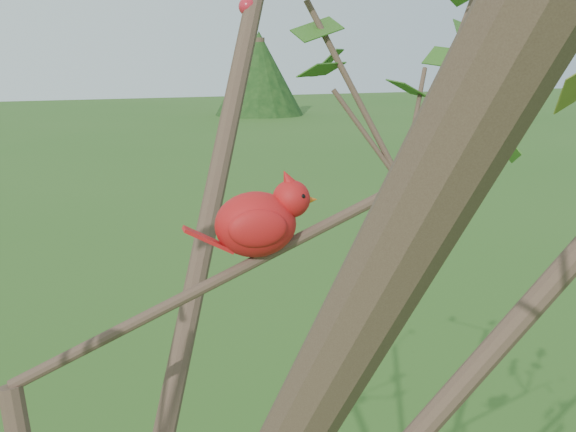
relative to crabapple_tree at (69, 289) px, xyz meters
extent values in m
sphere|color=red|center=(0.47, 0.63, 0.38)|extent=(0.04, 0.04, 0.04)
ellipsoid|color=red|center=(0.28, 0.09, 0.03)|extent=(0.14, 0.11, 0.10)
sphere|color=red|center=(0.34, 0.09, 0.07)|extent=(0.06, 0.06, 0.06)
cone|color=red|center=(0.33, 0.09, 0.10)|extent=(0.05, 0.04, 0.04)
cone|color=#D85914|center=(0.37, 0.08, 0.07)|extent=(0.03, 0.02, 0.02)
ellipsoid|color=black|center=(0.36, 0.08, 0.07)|extent=(0.02, 0.03, 0.03)
cube|color=red|center=(0.21, 0.11, 0.02)|extent=(0.08, 0.04, 0.04)
ellipsoid|color=red|center=(0.28, 0.13, 0.04)|extent=(0.09, 0.04, 0.06)
ellipsoid|color=red|center=(0.27, 0.06, 0.04)|extent=(0.09, 0.04, 0.06)
cylinder|color=#432E24|center=(10.56, 26.65, -0.59)|extent=(0.46, 0.46, 3.06)
cone|color=black|center=(10.56, 26.65, -0.46)|extent=(3.57, 3.57, 3.31)
cylinder|color=#432E24|center=(17.95, 21.66, -1.06)|extent=(0.32, 0.32, 2.12)
cone|color=black|center=(17.95, 21.66, -0.97)|extent=(2.47, 2.47, 2.30)
camera|label=1|loc=(-0.09, -0.88, 0.28)|focal=45.00mm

